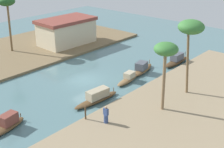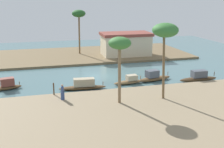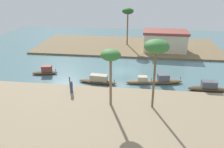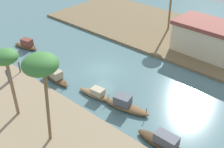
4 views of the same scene
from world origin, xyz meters
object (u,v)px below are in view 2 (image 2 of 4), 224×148
sampan_with_red_awning (83,85)px  palm_tree_left_near (120,46)px  palm_tree_left_far (165,32)px  sampan_foreground (199,77)px  sampan_downstream_large (6,86)px  sampan_midstream (154,77)px  person_on_near_bank (63,93)px  riverside_building (126,44)px  mooring_post (54,89)px  sampan_upstream_small (129,81)px  palm_tree_right_tall (79,15)px

sampan_with_red_awning → palm_tree_left_near: 8.40m
palm_tree_left_near → palm_tree_left_far: bearing=2.3°
sampan_foreground → sampan_downstream_large: 23.12m
sampan_midstream → person_on_near_bank: bearing=-168.9°
sampan_midstream → riverside_building: 15.21m
sampan_with_red_awning → mooring_post: (-3.42, -1.92, 0.47)m
mooring_post → riverside_building: size_ratio=0.15×
sampan_downstream_large → sampan_upstream_small: bearing=-17.3°
sampan_foreground → sampan_midstream: size_ratio=1.06×
sampan_downstream_large → palm_tree_left_near: size_ratio=0.61×
sampan_foreground → palm_tree_left_far: 11.12m
sampan_midstream → mooring_post: mooring_post is taller
person_on_near_bank → sampan_upstream_small: bearing=120.1°
sampan_foreground → person_on_near_bank: bearing=-169.3°
palm_tree_left_near → palm_tree_right_tall: bearing=89.5°
sampan_with_red_awning → person_on_near_bank: 4.57m
sampan_midstream → palm_tree_right_tall: (-6.39, 18.22, 6.60)m
sampan_downstream_large → mooring_post: 6.59m
person_on_near_bank → palm_tree_left_near: palm_tree_left_near is taller
sampan_midstream → palm_tree_right_tall: palm_tree_right_tall is taller
palm_tree_left_far → sampan_upstream_small: bearing=102.0°
sampan_downstream_large → palm_tree_right_tall: bearing=45.7°
sampan_with_red_awning → sampan_upstream_small: size_ratio=1.42×
mooring_post → palm_tree_right_tall: (6.16, 21.28, 6.13)m
person_on_near_bank → sampan_midstream: bearing=115.1°
sampan_with_red_awning → sampan_upstream_small: bearing=12.1°
sampan_upstream_small → mooring_post: bearing=-170.6°
palm_tree_right_tall → sampan_midstream: bearing=-70.7°
sampan_downstream_large → palm_tree_right_tall: (11.24, 17.10, 6.61)m
sampan_foreground → palm_tree_left_far: size_ratio=0.67×
person_on_near_bank → palm_tree_left_near: bearing=69.6°
sampan_midstream → mooring_post: size_ratio=3.76×
sampan_midstream → mooring_post: 12.93m
sampan_midstream → person_on_near_bank: 12.77m
sampan_downstream_large → riverside_building: (18.78, 13.94, 1.81)m
sampan_upstream_small → sampan_midstream: 3.39m
sampan_foreground → sampan_midstream: (-5.32, 1.63, 0.00)m
sampan_foreground → mooring_post: bearing=-175.2°
palm_tree_left_far → riverside_building: (3.14, 21.93, -4.73)m
sampan_upstream_small → sampan_downstream_large: sampan_downstream_large is taller
sampan_foreground → riverside_building: riverside_building is taller
sampan_midstream → palm_tree_right_tall: size_ratio=0.62×
sampan_with_red_awning → palm_tree_right_tall: bearing=87.3°
sampan_downstream_large → riverside_building: 23.46m
mooring_post → sampan_foreground: bearing=4.6°
sampan_upstream_small → sampan_midstream: sampan_midstream is taller
mooring_post → palm_tree_left_far: bearing=-19.8°
sampan_foreground → sampan_with_red_awning: size_ratio=0.93×
sampan_foreground → riverside_building: size_ratio=0.59×
sampan_downstream_large → sampan_midstream: (17.64, -1.12, 0.01)m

